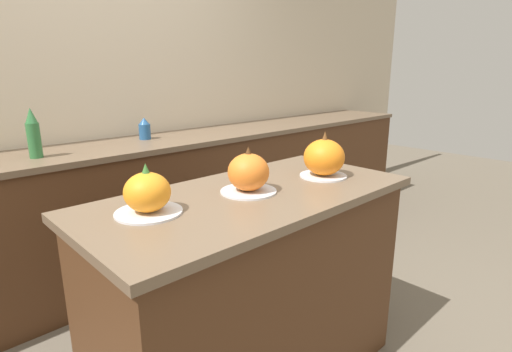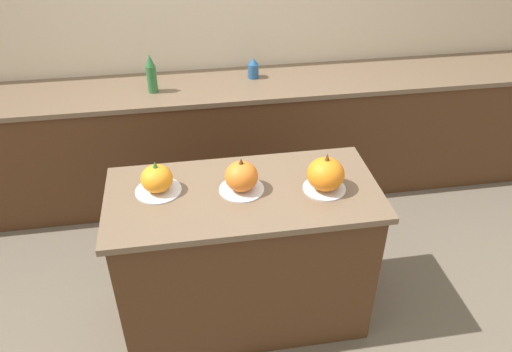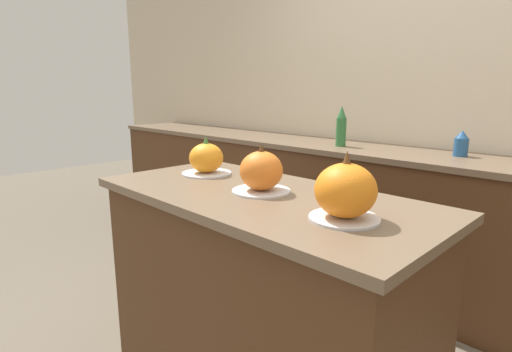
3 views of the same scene
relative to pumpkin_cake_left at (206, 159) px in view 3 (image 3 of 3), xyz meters
The scene contains 8 objects.
wall_back 1.64m from the pumpkin_cake_left, 74.66° to the left, with size 8.00×0.06×2.50m.
kitchen_island 0.68m from the pumpkin_cake_left, ahead, with size 1.40×0.67×0.91m.
back_counter 1.40m from the pumpkin_cake_left, 70.80° to the left, with size 6.00×0.60×0.93m.
pumpkin_cake_left is the anchor object (origin of this frame).
pumpkin_cake_center 0.42m from the pumpkin_cake_left, ahead, with size 0.23×0.23×0.19m.
pumpkin_cake_right 0.85m from the pumpkin_cake_left, ahead, with size 0.22×0.22×0.21m.
bottle_tall 1.18m from the pumpkin_cake_left, 91.57° to the left, with size 0.07×0.07×0.27m.
bottle_short 1.48m from the pumpkin_cake_left, 61.99° to the left, with size 0.08×0.08×0.15m.
Camera 3 is at (1.06, -1.07, 1.30)m, focal length 28.00 mm.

